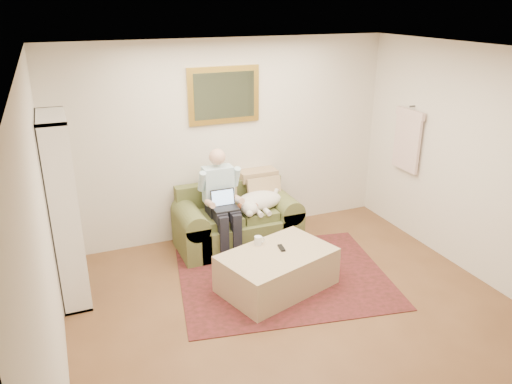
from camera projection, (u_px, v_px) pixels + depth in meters
room_shell at (302, 196)px, 4.69m from camera, size 4.51×5.00×2.61m
rug at (283, 277)px, 5.82m from camera, size 2.67×2.29×0.01m
sofa at (237, 225)px, 6.53m from camera, size 1.58×0.80×0.95m
seated_man at (223, 204)px, 6.18m from camera, size 0.52×0.74×1.33m
laptop at (224, 203)px, 6.11m from camera, size 0.31×0.24×0.22m
sleeping_dog at (259, 201)px, 6.44m from camera, size 0.65×0.41×0.24m
ottoman at (277, 270)px, 5.54m from camera, size 1.39×1.10×0.44m
coffee_mug at (258, 241)px, 5.62m from camera, size 0.08×0.08×0.10m
tv_remote at (281, 248)px, 5.54m from camera, size 0.07×0.16×0.02m
bookshelf at (64, 211)px, 5.13m from camera, size 0.28×0.80×2.00m
wall_mirror at (224, 95)px, 6.29m from camera, size 0.94×0.04×0.72m
hanging_shirt at (408, 137)px, 6.53m from camera, size 0.06×0.52×0.90m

